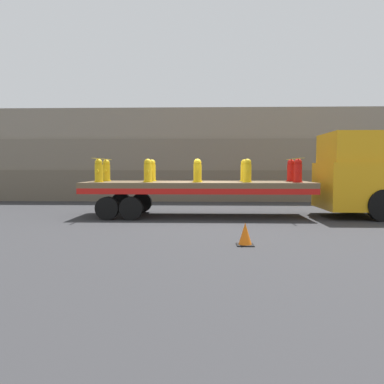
% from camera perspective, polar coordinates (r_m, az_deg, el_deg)
% --- Properties ---
extents(ground_plane, '(120.00, 120.00, 0.00)m').
position_cam_1_polar(ground_plane, '(14.12, 0.86, -3.69)').
color(ground_plane, '#2D2D30').
extents(rock_cliff, '(60.00, 3.30, 5.07)m').
position_cam_1_polar(rock_cliff, '(21.67, 1.23, 5.59)').
color(rock_cliff, '#665B4C').
rests_on(rock_cliff, ground_plane).
extents(truck_cab, '(2.52, 2.70, 3.09)m').
position_cam_1_polar(truck_cab, '(15.10, 23.86, 2.24)').
color(truck_cab, orange).
rests_on(truck_cab, ground_plane).
extents(flatbed_trailer, '(8.37, 2.53, 1.30)m').
position_cam_1_polar(flatbed_trailer, '(14.03, -0.88, 0.63)').
color(flatbed_trailer, brown).
rests_on(flatbed_trailer, ground_plane).
extents(fire_hydrant_yellow_near_0, '(0.36, 0.51, 0.85)m').
position_cam_1_polar(fire_hydrant_yellow_near_0, '(14.00, -14.03, 3.14)').
color(fire_hydrant_yellow_near_0, gold).
rests_on(fire_hydrant_yellow_near_0, flatbed_trailer).
extents(fire_hydrant_yellow_far_0, '(0.36, 0.51, 0.85)m').
position_cam_1_polar(fire_hydrant_yellow_far_0, '(15.03, -12.92, 3.19)').
color(fire_hydrant_yellow_far_0, gold).
rests_on(fire_hydrant_yellow_far_0, flatbed_trailer).
extents(fire_hydrant_yellow_near_1, '(0.36, 0.51, 0.85)m').
position_cam_1_polar(fire_hydrant_yellow_near_1, '(13.62, -6.75, 3.22)').
color(fire_hydrant_yellow_near_1, gold).
rests_on(fire_hydrant_yellow_near_1, flatbed_trailer).
extents(fire_hydrant_yellow_far_1, '(0.36, 0.51, 0.85)m').
position_cam_1_polar(fire_hydrant_yellow_far_1, '(14.67, -6.12, 3.25)').
color(fire_hydrant_yellow_far_1, gold).
rests_on(fire_hydrant_yellow_far_1, flatbed_trailer).
extents(fire_hydrant_yellow_near_2, '(0.36, 0.51, 0.85)m').
position_cam_1_polar(fire_hydrant_yellow_near_2, '(13.47, 0.83, 3.24)').
color(fire_hydrant_yellow_near_2, gold).
rests_on(fire_hydrant_yellow_near_2, flatbed_trailer).
extents(fire_hydrant_yellow_far_2, '(0.36, 0.51, 0.85)m').
position_cam_1_polar(fire_hydrant_yellow_far_2, '(14.53, 0.91, 3.27)').
color(fire_hydrant_yellow_far_2, gold).
rests_on(fire_hydrant_yellow_far_2, flatbed_trailer).
extents(fire_hydrant_yellow_near_3, '(0.36, 0.51, 0.85)m').
position_cam_1_polar(fire_hydrant_yellow_near_3, '(13.55, 8.44, 3.20)').
color(fire_hydrant_yellow_near_3, gold).
rests_on(fire_hydrant_yellow_near_3, flatbed_trailer).
extents(fire_hydrant_yellow_far_3, '(0.36, 0.51, 0.85)m').
position_cam_1_polar(fire_hydrant_yellow_far_3, '(14.61, 7.96, 3.24)').
color(fire_hydrant_yellow_far_3, gold).
rests_on(fire_hydrant_yellow_far_3, flatbed_trailer).
extents(fire_hydrant_red_near_4, '(0.36, 0.51, 0.85)m').
position_cam_1_polar(fire_hydrant_red_near_4, '(13.87, 15.83, 3.11)').
color(fire_hydrant_red_near_4, red).
rests_on(fire_hydrant_red_near_4, flatbed_trailer).
extents(fire_hydrant_red_far_4, '(0.36, 0.51, 0.85)m').
position_cam_1_polar(fire_hydrant_red_far_4, '(14.91, 14.84, 3.16)').
color(fire_hydrant_red_far_4, red).
rests_on(fire_hydrant_red_far_4, flatbed_trailer).
extents(cargo_strap_rear, '(0.05, 2.63, 0.01)m').
position_cam_1_polar(cargo_strap_rear, '(14.52, -13.48, 4.92)').
color(cargo_strap_rear, yellow).
rests_on(cargo_strap_rear, fire_hydrant_yellow_near_0).
extents(cargo_strap_middle, '(0.05, 2.63, 0.01)m').
position_cam_1_polar(cargo_strap_middle, '(14.40, 15.35, 4.90)').
color(cargo_strap_middle, yellow).
rests_on(cargo_strap_middle, fire_hydrant_red_near_4).
extents(traffic_cone, '(0.40, 0.40, 0.53)m').
position_cam_1_polar(traffic_cone, '(8.88, 8.10, -6.41)').
color(traffic_cone, black).
rests_on(traffic_cone, ground_plane).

